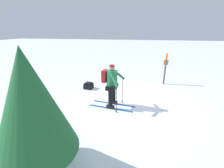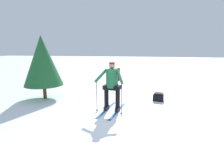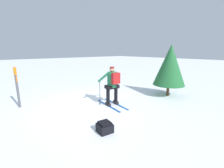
% 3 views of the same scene
% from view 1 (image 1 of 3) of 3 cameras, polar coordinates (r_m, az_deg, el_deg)
% --- Properties ---
extents(ground_plane, '(80.00, 80.00, 0.00)m').
position_cam_1_polar(ground_plane, '(6.24, 7.03, -6.82)').
color(ground_plane, white).
extents(skier, '(1.00, 1.77, 1.63)m').
position_cam_1_polar(skier, '(5.51, -0.22, 0.39)').
color(skier, '#144C9E').
rests_on(skier, ground_plane).
extents(dropped_backpack, '(0.45, 0.44, 0.31)m').
position_cam_1_polar(dropped_backpack, '(7.61, -8.91, -0.67)').
color(dropped_backpack, black).
rests_on(dropped_backpack, ground_plane).
extents(trail_marker, '(0.10, 0.24, 1.65)m').
position_cam_1_polar(trail_marker, '(8.42, 19.69, 6.29)').
color(trail_marker, '#4C4C51').
rests_on(trail_marker, ground_plane).
extents(pine_tree, '(1.55, 1.55, 2.59)m').
position_cam_1_polar(pine_tree, '(3.01, -28.71, -6.65)').
color(pine_tree, '#4C331E').
rests_on(pine_tree, ground_plane).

